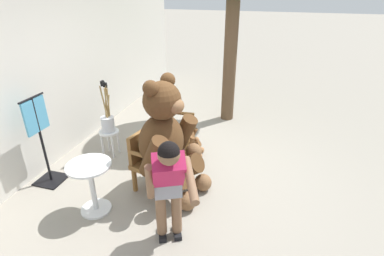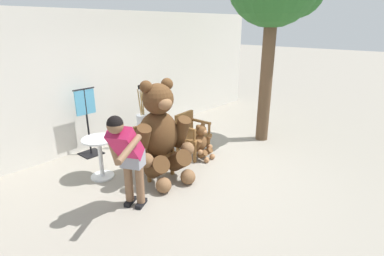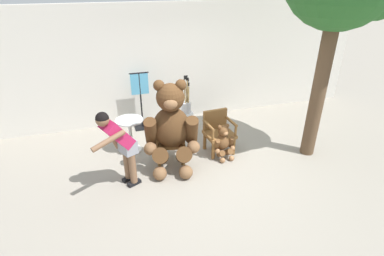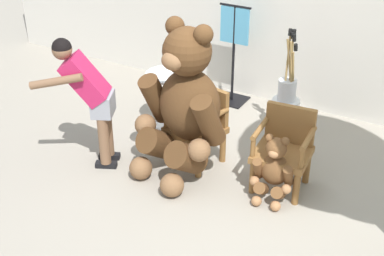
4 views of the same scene
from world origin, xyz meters
name	(u,v)px [view 3 (image 3 of 4)]	position (x,y,z in m)	size (l,w,h in m)	color
ground_plane	(202,166)	(0.00, 0.00, 0.00)	(60.00, 60.00, 0.00)	gray
back_wall	(171,64)	(0.00, 2.40, 1.40)	(10.00, 0.16, 2.80)	beige
wooden_chair_left	(170,138)	(-0.50, 0.47, 0.46)	(0.66, 0.63, 0.86)	brown
wooden_chair_right	(218,131)	(0.51, 0.48, 0.46)	(0.60, 0.56, 0.86)	brown
teddy_bear_large	(171,127)	(-0.53, 0.20, 0.83)	(1.06, 1.06, 1.70)	#4C3019
teddy_bear_small	(223,142)	(0.52, 0.20, 0.35)	(0.43, 0.42, 0.72)	brown
person_visitor	(119,141)	(-1.49, -0.17, 0.89)	(0.73, 0.70, 1.48)	black
white_stool	(186,117)	(0.12, 1.53, 0.36)	(0.34, 0.34, 0.46)	silver
brush_bucket	(186,105)	(0.13, 1.53, 0.66)	(0.22, 0.22, 0.90)	silver
round_side_table	(130,132)	(-1.22, 0.99, 0.45)	(0.56, 0.56, 0.72)	silver
clothing_display_stand	(141,99)	(-0.83, 2.02, 0.72)	(0.44, 0.40, 1.36)	black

